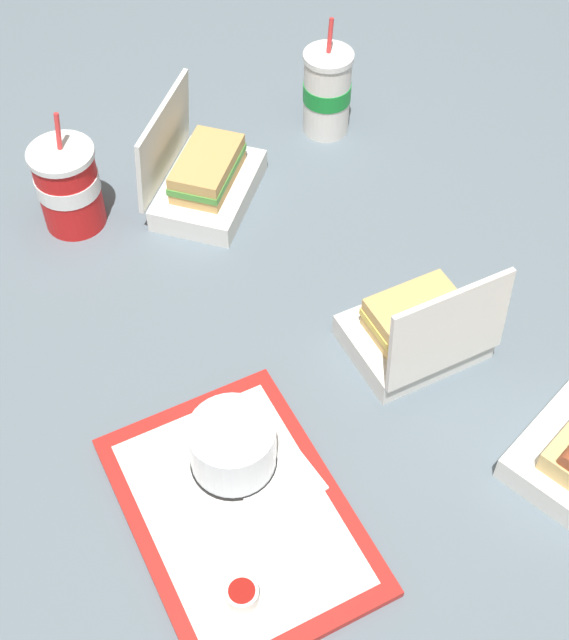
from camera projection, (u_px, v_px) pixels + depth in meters
ground_plane at (300, 335)px, 1.32m from camera, size 3.20×3.20×0.00m
food_tray at (239, 514)px, 1.13m from camera, size 0.40×0.31×0.01m
cake_container at (233, 447)px, 1.14m from camera, size 0.11×0.11×0.08m
ketchup_cup at (242, 594)px, 1.04m from camera, size 0.04×0.04×0.02m
napkin_stack at (275, 479)px, 1.15m from camera, size 0.10×0.10×0.00m
plastic_fork at (192, 541)px, 1.09m from camera, size 0.11×0.04×0.00m
clamshell_sandwich_corner at (204, 178)px, 1.47m from camera, size 0.24×0.25×0.18m
clamshell_sandwich_front at (417, 330)px, 1.27m from camera, size 0.18×0.20×0.19m
soda_cup_corner at (68, 186)px, 1.41m from camera, size 0.10×0.10×0.21m
soda_cup_right at (327, 92)px, 1.56m from camera, size 0.09×0.09×0.22m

